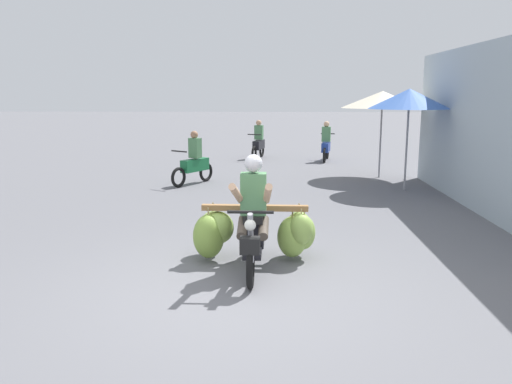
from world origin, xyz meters
The scene contains 7 objects.
ground_plane centered at (0.00, 0.00, 0.00)m, with size 120.00×120.00×0.00m, color slate.
motorbike_main_loaded centered at (0.18, 1.12, 0.49)m, with size 1.80×1.83×1.58m.
motorbike_distant_ahead_left centered at (-1.66, 7.44, 0.57)m, with size 0.94×1.42×1.40m.
motorbike_distant_ahead_right centered at (-0.15, 12.87, 0.57)m, with size 0.60×1.60×1.40m.
motorbike_distant_far_ahead centered at (2.25, 12.24, 0.57)m, with size 0.56×1.61×1.40m.
market_umbrella_near_shop centered at (3.67, 6.76, 2.23)m, with size 1.94×1.94×2.47m.
market_umbrella_further_along centered at (3.42, 8.70, 2.19)m, with size 2.27×2.27×2.42m.
Camera 1 is at (0.47, -5.82, 2.37)m, focal length 35.90 mm.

